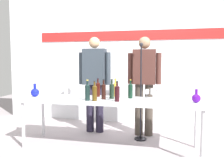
{
  "coord_description": "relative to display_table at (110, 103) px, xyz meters",
  "views": [
    {
      "loc": [
        0.77,
        -3.27,
        1.3
      ],
      "look_at": [
        0.0,
        0.15,
        1.03
      ],
      "focal_mm": 36.7,
      "sensor_mm": 36.0,
      "label": 1
    }
  ],
  "objects": [
    {
      "name": "ground_plane",
      "position": [
        0.0,
        0.0,
        -0.68
      ],
      "size": [
        10.0,
        10.0,
        0.0
      ],
      "primitive_type": "plane",
      "color": "#A59B9F"
    },
    {
      "name": "back_wall",
      "position": [
        0.0,
        1.52,
        0.82
      ],
      "size": [
        5.47,
        0.11,
        3.0
      ],
      "color": "white",
      "rests_on": "ground"
    },
    {
      "name": "display_table",
      "position": [
        0.0,
        0.0,
        0.0
      ],
      "size": [
        2.65,
        0.68,
        0.74
      ],
      "color": "white",
      "rests_on": "ground"
    },
    {
      "name": "decanter_blue_left",
      "position": [
        -1.22,
        -0.02,
        0.12
      ],
      "size": [
        0.13,
        0.13,
        0.21
      ],
      "color": "#131DAF",
      "rests_on": "display_table"
    },
    {
      "name": "decanter_blue_right",
      "position": [
        1.21,
        -0.02,
        0.12
      ],
      "size": [
        0.12,
        0.12,
        0.19
      ],
      "color": "#511095",
      "rests_on": "display_table"
    },
    {
      "name": "presenter_left",
      "position": [
        -0.45,
        0.7,
        0.3
      ],
      "size": [
        0.6,
        0.22,
        1.73
      ],
      "color": "black",
      "rests_on": "ground"
    },
    {
      "name": "presenter_right",
      "position": [
        0.45,
        0.7,
        0.29
      ],
      "size": [
        0.57,
        0.22,
        1.72
      ],
      "color": "#40372F",
      "rests_on": "ground"
    },
    {
      "name": "wine_bottle_0",
      "position": [
        0.02,
        0.06,
        0.18
      ],
      "size": [
        0.07,
        0.07,
        0.29
      ],
      "color": "black",
      "rests_on": "display_table"
    },
    {
      "name": "wine_bottle_1",
      "position": [
        -0.18,
        -0.19,
        0.18
      ],
      "size": [
        0.07,
        0.07,
        0.29
      ],
      "color": "#47320D",
      "rests_on": "display_table"
    },
    {
      "name": "wine_bottle_2",
      "position": [
        -0.24,
        0.21,
        0.18
      ],
      "size": [
        0.07,
        0.07,
        0.29
      ],
      "color": "#36100B",
      "rests_on": "display_table"
    },
    {
      "name": "wine_bottle_3",
      "position": [
        -0.09,
        -0.03,
        0.18
      ],
      "size": [
        0.06,
        0.06,
        0.3
      ],
      "color": "black",
      "rests_on": "display_table"
    },
    {
      "name": "wine_bottle_4",
      "position": [
        0.03,
        0.27,
        0.18
      ],
      "size": [
        0.07,
        0.07,
        0.29
      ],
      "color": "gold",
      "rests_on": "display_table"
    },
    {
      "name": "wine_bottle_5",
      "position": [
        0.28,
        0.16,
        0.18
      ],
      "size": [
        0.07,
        0.07,
        0.29
      ],
      "color": "black",
      "rests_on": "display_table"
    },
    {
      "name": "wine_bottle_6",
      "position": [
        0.14,
        -0.16,
        0.18
      ],
      "size": [
        0.07,
        0.07,
        0.29
      ],
      "color": "black",
      "rests_on": "display_table"
    },
    {
      "name": "wine_bottle_7",
      "position": [
        -0.29,
        -0.18,
        0.18
      ],
      "size": [
        0.07,
        0.07,
        0.3
      ],
      "color": "black",
      "rests_on": "display_table"
    },
    {
      "name": "wine_glass_left_0",
      "position": [
        -0.77,
        0.12,
        0.16
      ],
      "size": [
        0.06,
        0.06,
        0.15
      ],
      "color": "white",
      "rests_on": "display_table"
    },
    {
      "name": "wine_glass_left_1",
      "position": [
        -0.93,
        -0.0,
        0.15
      ],
      "size": [
        0.06,
        0.06,
        0.15
      ],
      "color": "white",
      "rests_on": "display_table"
    },
    {
      "name": "wine_glass_left_2",
      "position": [
        -0.72,
        0.05,
        0.15
      ],
      "size": [
        0.06,
        0.06,
        0.14
      ],
      "color": "white",
      "rests_on": "display_table"
    },
    {
      "name": "wine_glass_right_0",
      "position": [
        0.53,
        0.26,
        0.14
      ],
      "size": [
        0.07,
        0.07,
        0.13
      ],
      "color": "white",
      "rests_on": "display_table"
    },
    {
      "name": "wine_glass_right_1",
      "position": [
        0.62,
        0.19,
        0.16
      ],
      "size": [
        0.07,
        0.07,
        0.15
      ],
      "color": "white",
      "rests_on": "display_table"
    },
    {
      "name": "wine_glass_right_2",
      "position": [
        0.7,
        0.13,
        0.15
      ],
      "size": [
        0.07,
        0.07,
        0.14
      ],
      "color": "white",
      "rests_on": "display_table"
    },
    {
      "name": "microphone_stand",
      "position": [
        0.42,
        0.45,
        -0.14
      ],
      "size": [
        0.2,
        0.2,
        1.6
      ],
      "color": "black",
      "rests_on": "ground"
    }
  ]
}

